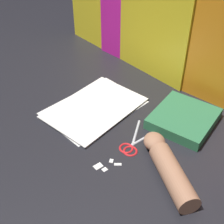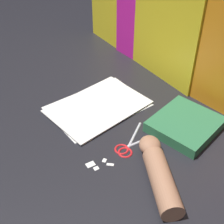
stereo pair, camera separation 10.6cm
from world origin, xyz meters
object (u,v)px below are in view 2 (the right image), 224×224
Objects in this scene: book_closed at (185,125)px; hand_forearm at (159,173)px; paper_stack at (98,106)px; scissors at (130,144)px.

hand_forearm reaches higher than book_closed.
paper_stack is 0.40m from hand_forearm.
hand_forearm reaches higher than scissors.
book_closed is 1.38× the size of scissors.
book_closed is 0.87× the size of hand_forearm.
hand_forearm is at bearing -10.09° from scissors.
scissors is at bearing -9.43° from paper_stack.
hand_forearm is (0.10, -0.23, 0.01)m from book_closed.
scissors is 0.64× the size of hand_forearm.
hand_forearm is (0.39, -0.07, 0.03)m from paper_stack.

